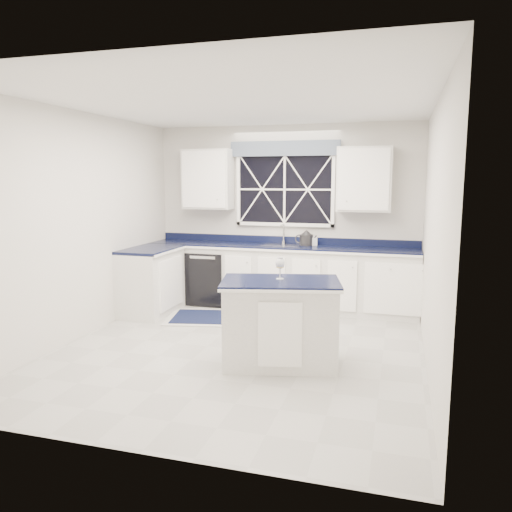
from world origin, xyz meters
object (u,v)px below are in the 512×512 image
(dishwasher, at_px, (211,277))
(faucet, at_px, (283,233))
(kettle, at_px, (306,238))
(wine_glass, at_px, (280,264))
(island, at_px, (280,322))
(soap_bottle, at_px, (315,240))

(dishwasher, height_order, faucet, faucet)
(kettle, xyz_separation_m, wine_glass, (0.15, -2.28, -0.00))
(island, height_order, kettle, kettle)
(island, height_order, wine_glass, wine_glass)
(faucet, relative_size, kettle, 0.93)
(faucet, xyz_separation_m, island, (0.54, -2.45, -0.65))
(dishwasher, height_order, soap_bottle, soap_bottle)
(dishwasher, bearing_deg, wine_glass, -53.50)
(faucet, height_order, wine_glass, faucet)
(dishwasher, xyz_separation_m, kettle, (1.47, 0.09, 0.64))
(soap_bottle, bearing_deg, faucet, 170.14)
(kettle, bearing_deg, wine_glass, -86.25)
(faucet, relative_size, wine_glass, 1.33)
(island, distance_m, soap_bottle, 2.43)
(dishwasher, relative_size, kettle, 2.52)
(island, xyz_separation_m, kettle, (-0.18, 2.34, 0.60))
(island, bearing_deg, kettle, 81.36)
(dishwasher, relative_size, soap_bottle, 4.72)
(faucet, height_order, island, faucet)
(dishwasher, distance_m, soap_bottle, 1.71)
(soap_bottle, bearing_deg, kettle, -172.01)
(faucet, bearing_deg, kettle, -15.56)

